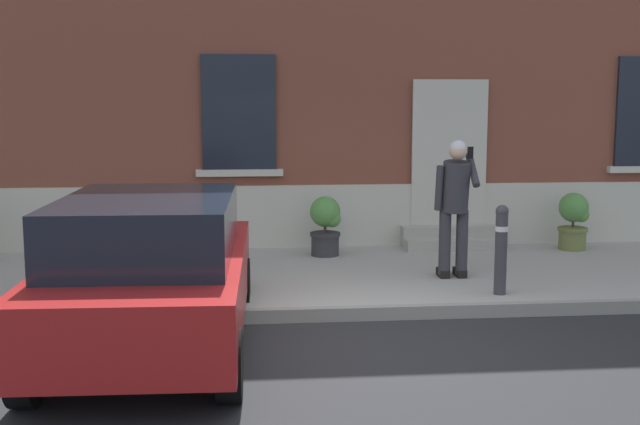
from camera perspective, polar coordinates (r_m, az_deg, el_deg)
ground_plane at (r=7.91m, az=1.34°, el=-9.55°), size 80.00×80.00×0.00m
sidewalk at (r=10.58m, az=-0.49°, el=-4.60°), size 24.00×3.60×0.15m
curb_edge at (r=8.78m, az=0.60°, el=-7.24°), size 24.00×0.12×0.15m
building_facade at (r=12.87m, az=-1.49°, el=14.01°), size 24.00×1.52×7.50m
entrance_stoop at (r=12.41m, az=9.29°, el=-1.83°), size 1.49×0.64×0.32m
hatchback_car_red at (r=7.79m, az=-11.90°, el=-3.99°), size 1.90×4.12×1.50m
bollard_near_person at (r=9.46m, az=12.75°, el=-2.36°), size 0.15×0.15×1.04m
bollard_far_left at (r=9.07m, az=-13.37°, el=-2.82°), size 0.15×0.15×1.04m
person_on_phone at (r=10.13m, az=9.59°, el=0.90°), size 0.51×0.50×1.75m
planter_cream at (r=11.93m, az=-11.84°, el=-0.73°), size 0.44×0.44×0.86m
planter_charcoal at (r=11.54m, az=0.41°, el=-0.85°), size 0.44×0.44×0.86m
planter_olive at (r=12.59m, az=17.59°, el=-0.48°), size 0.44×0.44×0.86m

